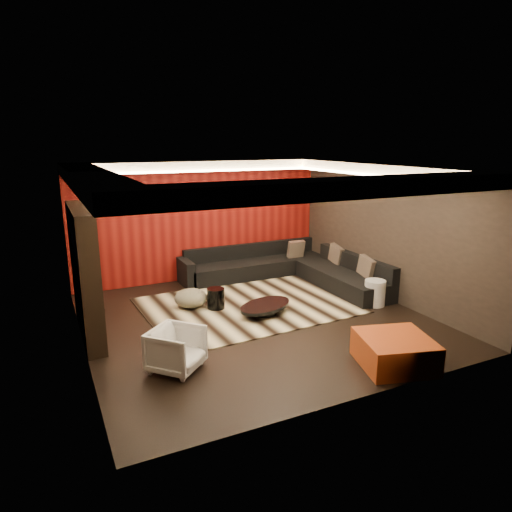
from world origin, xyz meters
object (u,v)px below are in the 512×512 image
coffee_table (265,309)px  drum_stool (216,298)px  armchair (176,349)px  sectional_sofa (287,270)px  orange_ottoman (395,351)px  white_side_table (375,293)px

coffee_table → drum_stool: drum_stool is taller
drum_stool → coffee_table: bearing=-43.4°
armchair → sectional_sofa: sectional_sofa is taller
drum_stool → armchair: armchair is taller
drum_stool → orange_ottoman: orange_ottoman is taller
orange_ottoman → sectional_sofa: bearing=81.5°
drum_stool → sectional_sofa: 2.44m
white_side_table → armchair: size_ratio=0.75×
sectional_sofa → white_side_table: bearing=-70.9°
white_side_table → orange_ottoman: 2.57m
white_side_table → armchair: bearing=-168.5°
coffee_table → sectional_sofa: bearing=49.9°
orange_ottoman → sectional_sofa: 4.41m
drum_stool → sectional_sofa: (2.20, 1.04, 0.04)m
drum_stool → orange_ottoman: size_ratio=0.41×
sectional_sofa → drum_stool: bearing=-154.7°
sectional_sofa → orange_ottoman: bearing=-98.5°
white_side_table → armchair: armchair is taller
orange_ottoman → armchair: bearing=156.8°
orange_ottoman → coffee_table: bearing=107.3°
coffee_table → sectional_sofa: size_ratio=0.32×
coffee_table → drum_stool: size_ratio=2.90×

